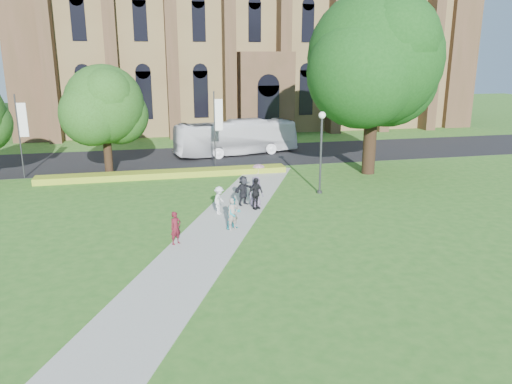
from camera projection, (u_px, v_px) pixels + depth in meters
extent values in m
plane|color=#2C621D|center=(221.00, 236.00, 24.55)|extent=(160.00, 160.00, 0.00)
cube|color=black|center=(185.00, 158.00, 43.34)|extent=(160.00, 10.00, 0.02)
cube|color=#B2B2A8|center=(218.00, 229.00, 25.49)|extent=(15.58, 28.54, 0.04)
cube|color=gold|center=(165.00, 174.00, 36.46)|extent=(18.00, 1.40, 0.45)
cube|color=olive|center=(248.00, 56.00, 62.06)|extent=(52.00, 16.00, 17.00)
cube|color=brown|center=(23.00, 36.00, 49.64)|extent=(3.50, 3.50, 21.00)
cube|color=brown|center=(458.00, 39.00, 60.25)|extent=(3.50, 3.50, 21.00)
cube|color=brown|center=(266.00, 94.00, 54.66)|extent=(6.00, 2.50, 9.00)
cylinder|color=#38383D|center=(321.00, 157.00, 31.65)|extent=(0.14, 0.14, 4.80)
sphere|color=white|center=(322.00, 115.00, 30.96)|extent=(0.44, 0.44, 0.44)
cylinder|color=#38383D|center=(319.00, 192.00, 32.26)|extent=(0.36, 0.36, 0.15)
cylinder|color=#332114|center=(370.00, 130.00, 36.83)|extent=(0.96, 0.96, 6.60)
sphere|color=#113D10|center=(375.00, 58.00, 35.48)|extent=(9.60, 9.60, 9.60)
cylinder|color=#332114|center=(108.00, 148.00, 36.33)|extent=(0.60, 0.60, 4.12)
sphere|color=#244514|center=(104.00, 104.00, 35.49)|extent=(5.60, 5.60, 5.60)
cylinder|color=#38383D|center=(215.00, 131.00, 38.48)|extent=(0.10, 0.10, 6.00)
cube|color=white|center=(219.00, 115.00, 38.23)|extent=(0.60, 0.02, 2.40)
cylinder|color=#38383D|center=(19.00, 137.00, 35.44)|extent=(0.10, 0.10, 6.00)
cube|color=white|center=(23.00, 120.00, 35.20)|extent=(0.60, 0.02, 2.40)
imported|color=silver|center=(236.00, 138.00, 44.26)|extent=(11.35, 4.76, 3.08)
imported|color=#51121C|center=(176.00, 228.00, 23.28)|extent=(0.69, 0.63, 1.58)
imported|color=teal|center=(234.00, 213.00, 25.31)|extent=(0.97, 0.87, 1.65)
imported|color=silver|center=(219.00, 200.00, 27.71)|extent=(1.03, 1.17, 1.58)
imported|color=black|center=(256.00, 193.00, 28.57)|extent=(1.16, 0.96, 1.86)
imported|color=slate|center=(256.00, 192.00, 29.07)|extent=(0.99, 0.76, 1.80)
imported|color=black|center=(243.00, 190.00, 29.38)|extent=(1.66, 1.33, 1.77)
imported|color=gray|center=(233.00, 214.00, 25.21)|extent=(0.71, 0.60, 1.65)
imported|color=#EEA8C9|center=(259.00, 171.00, 28.89)|extent=(0.85, 0.85, 0.60)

